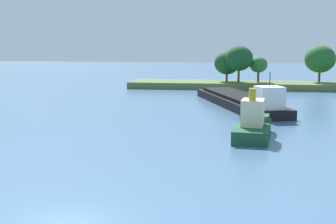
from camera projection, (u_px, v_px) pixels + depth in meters
The scene contains 3 objects.
treeline_island at pixel (287, 73), 97.82m from camera, with size 60.44×10.46×9.10m.
cargo_barge at pixel (240, 100), 70.84m from camera, with size 14.66×28.72×5.85m.
tugboat at pixel (253, 125), 47.86m from camera, with size 4.03×9.09×5.11m.
Camera 1 is at (8.97, -22.87, 9.53)m, focal length 51.20 mm.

